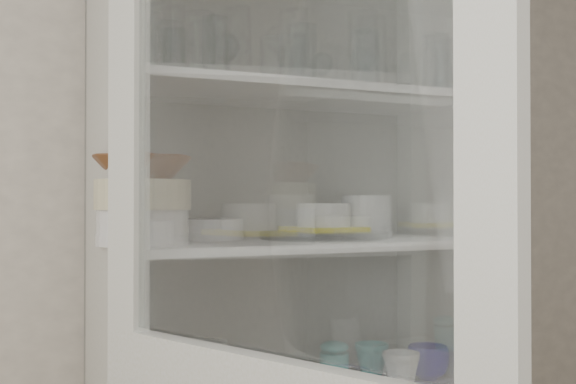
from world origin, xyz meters
name	(u,v)px	position (x,y,z in m)	size (l,w,h in m)	color
wall_back	(192,224)	(0.00, 1.50, 1.30)	(3.60, 0.02, 2.60)	#AA9F93
pantry_cabinet	(279,355)	(0.20, 1.34, 0.94)	(1.00, 0.45, 2.10)	beige
tumbler_0	(148,43)	(-0.21, 1.15, 1.73)	(0.07, 0.07, 0.14)	silver
tumbler_1	(216,47)	(-0.05, 1.12, 1.73)	(0.07, 0.07, 0.14)	silver
tumbler_2	(200,45)	(-0.09, 1.14, 1.74)	(0.07, 0.07, 0.15)	silver
tumbler_3	(302,55)	(0.19, 1.16, 1.74)	(0.07, 0.07, 0.15)	silver
tumbler_4	(365,60)	(0.37, 1.15, 1.74)	(0.08, 0.08, 0.15)	silver
tumbler_5	(436,64)	(0.57, 1.12, 1.74)	(0.08, 0.08, 0.15)	silver
tumbler_6	(446,67)	(0.61, 1.13, 1.73)	(0.07, 0.07, 0.14)	silver
tumbler_7	(169,53)	(-0.13, 1.27, 1.74)	(0.08, 0.08, 0.15)	silver
tumbler_8	(176,56)	(-0.12, 1.25, 1.73)	(0.06, 0.06, 0.13)	silver
tumbler_9	(273,64)	(0.16, 1.28, 1.73)	(0.07, 0.07, 0.14)	silver
tumbler_10	(292,62)	(0.20, 1.25, 1.74)	(0.08, 0.08, 0.15)	silver
goblet_0	(178,58)	(-0.08, 1.37, 1.75)	(0.08, 0.08, 0.17)	silver
goblet_1	(225,60)	(0.06, 1.38, 1.75)	(0.08, 0.08, 0.18)	silver
goblet_2	(322,74)	(0.36, 1.38, 1.74)	(0.07, 0.07, 0.15)	silver
goblet_3	(363,71)	(0.47, 1.35, 1.75)	(0.08, 0.08, 0.17)	silver
plate_stack_front	(143,227)	(-0.21, 1.20, 1.30)	(0.22, 0.22, 0.08)	white
plate_stack_back	(203,229)	(0.00, 1.39, 1.29)	(0.22, 0.22, 0.06)	white
cream_bowl	(143,195)	(-0.21, 1.20, 1.38)	(0.23, 0.23, 0.07)	beige
terracotta_bowl	(143,168)	(-0.21, 1.20, 1.44)	(0.23, 0.23, 0.06)	brown
glass_platter	(324,235)	(0.31, 1.29, 1.27)	(0.36, 0.36, 0.02)	silver
yellow_trivet	(324,229)	(0.31, 1.29, 1.29)	(0.19, 0.19, 0.01)	yellow
white_ramekin	(324,215)	(0.31, 1.29, 1.33)	(0.15, 0.15, 0.07)	white
grey_bowl_stack	(367,217)	(0.45, 1.29, 1.32)	(0.14, 0.14, 0.12)	silver
mug_blue	(428,362)	(0.61, 1.22, 0.91)	(0.12, 0.12, 0.09)	navy
mug_teal	(372,359)	(0.48, 1.32, 0.91)	(0.10, 0.10, 0.09)	teal
mug_white	(401,370)	(0.49, 1.17, 0.91)	(0.10, 0.10, 0.10)	white
teal_jar	(334,364)	(0.35, 1.29, 0.91)	(0.08, 0.08, 0.10)	teal
white_canister	(205,368)	(-0.02, 1.31, 0.93)	(0.12, 0.12, 0.14)	white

